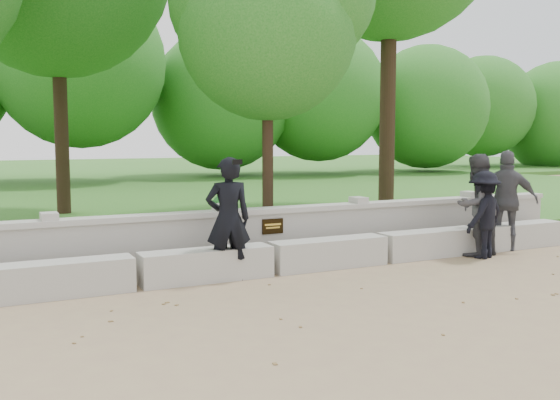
{
  "coord_description": "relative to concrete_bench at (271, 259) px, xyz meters",
  "views": [
    {
      "loc": [
        -3.9,
        -6.32,
        2.02
      ],
      "look_at": [
        0.18,
        1.95,
        1.09
      ],
      "focal_mm": 40.0,
      "sensor_mm": 36.0,
      "label": 1
    }
  ],
  "objects": [
    {
      "name": "ground",
      "position": [
        -0.0,
        -1.9,
        -0.22
      ],
      "size": [
        80.0,
        80.0,
        0.0
      ],
      "primitive_type": "plane",
      "color": "#927F59",
      "rests_on": "ground"
    },
    {
      "name": "man_main",
      "position": [
        -0.71,
        -0.1,
        0.65
      ],
      "size": [
        0.7,
        0.64,
        1.75
      ],
      "color": "black",
      "rests_on": "ground"
    },
    {
      "name": "visitor_mid",
      "position": [
        3.72,
        -0.47,
        0.51
      ],
      "size": [
        1.07,
        0.83,
        1.47
      ],
      "color": "black",
      "rests_on": "ground"
    },
    {
      "name": "lawn",
      "position": [
        -0.0,
        12.1,
        -0.1
      ],
      "size": [
        40.0,
        22.0,
        0.25
      ],
      "primitive_type": "cube",
      "color": "#26631D",
      "rests_on": "ground"
    },
    {
      "name": "shrub_b",
      "position": [
        0.33,
        2.96,
        0.34
      ],
      "size": [
        0.43,
        0.45,
        0.64
      ],
      "primitive_type": "imported",
      "rotation": [
        0.0,
        0.0,
        2.13
      ],
      "color": "#2F8C37",
      "rests_on": "lawn"
    },
    {
      "name": "visitor_left",
      "position": [
        3.74,
        -0.26,
        0.64
      ],
      "size": [
        0.94,
        0.78,
        1.74
      ],
      "color": "#38373C",
      "rests_on": "ground"
    },
    {
      "name": "visitor_right",
      "position": [
        4.62,
        -0.1,
        0.67
      ],
      "size": [
        1.06,
        1.04,
        1.79
      ],
      "color": "#47474D",
      "rests_on": "ground"
    },
    {
      "name": "concrete_bench",
      "position": [
        0.0,
        0.0,
        0.0
      ],
      "size": [
        11.9,
        0.45,
        0.45
      ],
      "color": "#AEABA4",
      "rests_on": "ground"
    },
    {
      "name": "parapet_wall",
      "position": [
        0.0,
        0.7,
        0.24
      ],
      "size": [
        12.5,
        0.35,
        0.9
      ],
      "color": "#A4A19A",
      "rests_on": "ground"
    },
    {
      "name": "tree_near_right",
      "position": [
        0.99,
        2.2,
        3.95
      ],
      "size": [
        3.25,
        3.25,
        5.56
      ],
      "color": "#382619",
      "rests_on": "lawn"
    }
  ]
}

